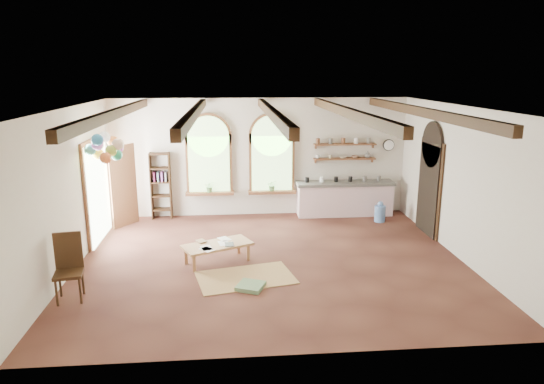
{
  "coord_description": "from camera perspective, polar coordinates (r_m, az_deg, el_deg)",
  "views": [
    {
      "loc": [
        -0.82,
        -9.52,
        3.89
      ],
      "look_at": [
        0.06,
        0.6,
        1.35
      ],
      "focal_mm": 32.0,
      "sensor_mm": 36.0,
      "label": 1
    }
  ],
  "objects": [
    {
      "name": "wall_shelf_lower",
      "position": [
        13.48,
        8.52,
        3.89
      ],
      "size": [
        1.7,
        0.24,
        0.04
      ],
      "primitive_type": "cube",
      "color": "brown",
      "rests_on": "wall_back"
    },
    {
      "name": "shelf_cup_b",
      "position": [
        13.38,
        6.86,
        4.16
      ],
      "size": [
        0.1,
        0.1,
        0.09
      ],
      "primitive_type": "imported",
      "color": "beige",
      "rests_on": "wall_shelf_lower"
    },
    {
      "name": "left_doorway",
      "position": [
        12.06,
        -19.86,
        0.07
      ],
      "size": [
        0.1,
        1.9,
        2.5
      ],
      "primitive_type": "cube",
      "color": "brown",
      "rests_on": "floor"
    },
    {
      "name": "wall_shelf_upper",
      "position": [
        13.41,
        8.58,
        5.58
      ],
      "size": [
        1.7,
        0.24,
        0.04
      ],
      "primitive_type": "cube",
      "color": "brown",
      "rests_on": "wall_back"
    },
    {
      "name": "shelf_bowl_b",
      "position": [
        13.54,
        9.76,
        4.11
      ],
      "size": [
        0.2,
        0.2,
        0.06
      ],
      "primitive_type": "imported",
      "color": "#8C664C",
      "rests_on": "wall_shelf_lower"
    },
    {
      "name": "table_book",
      "position": [
        10.31,
        -8.74,
        -5.83
      ],
      "size": [
        0.28,
        0.3,
        0.02
      ],
      "primitive_type": "imported",
      "rotation": [
        0.0,
        0.0,
        0.58
      ],
      "color": "olive",
      "rests_on": "coffee_table"
    },
    {
      "name": "side_chair",
      "position": [
        9.26,
        -22.7,
        -9.65
      ],
      "size": [
        0.54,
        0.54,
        1.18
      ],
      "color": "#391F12",
      "rests_on": "floor"
    },
    {
      "name": "potted_plant_left",
      "position": [
        13.21,
        -7.35,
        0.63
      ],
      "size": [
        0.27,
        0.23,
        0.3
      ],
      "primitive_type": "imported",
      "color": "#598C4C",
      "rests_on": "window_left"
    },
    {
      "name": "bookshelf",
      "position": [
        13.32,
        -12.95,
        0.71
      ],
      "size": [
        0.53,
        0.32,
        1.8
      ],
      "color": "#391F12",
      "rests_on": "floor"
    },
    {
      "name": "floor_mat",
      "position": [
        9.53,
        -3.11,
        -10.01
      ],
      "size": [
        2.02,
        1.49,
        0.02
      ],
      "primitive_type": "cube",
      "rotation": [
        0.0,
        0.0,
        0.22
      ],
      "color": "tan",
      "rests_on": "floor"
    },
    {
      "name": "shelf_vase",
      "position": [
        13.62,
        11.2,
        4.38
      ],
      "size": [
        0.18,
        0.18,
        0.19
      ],
      "primitive_type": "imported",
      "color": "slate",
      "rests_on": "wall_shelf_lower"
    },
    {
      "name": "potted_plant_right",
      "position": [
        13.24,
        0.02,
        0.78
      ],
      "size": [
        0.27,
        0.23,
        0.3
      ],
      "primitive_type": "imported",
      "color": "#598C4C",
      "rests_on": "window_right"
    },
    {
      "name": "wall_clock",
      "position": [
        13.83,
        13.57,
        5.38
      ],
      "size": [
        0.32,
        0.04,
        0.32
      ],
      "primitive_type": "cylinder",
      "rotation": [
        1.57,
        0.0,
        0.0
      ],
      "color": "black",
      "rests_on": "wall_back"
    },
    {
      "name": "ceiling_beams",
      "position": [
        9.59,
        -0.05,
        9.32
      ],
      "size": [
        6.2,
        6.8,
        0.18
      ],
      "primitive_type": null,
      "color": "#391F12",
      "rests_on": "ceiling"
    },
    {
      "name": "balloon_cluster",
      "position": [
        10.76,
        -18.91,
        4.97
      ],
      "size": [
        0.84,
        0.93,
        1.15
      ],
      "color": "white",
      "rests_on": "floor"
    },
    {
      "name": "window_right",
      "position": [
        13.19,
        -0.02,
        4.19
      ],
      "size": [
        1.3,
        0.28,
        2.2
      ],
      "color": "brown",
      "rests_on": "floor"
    },
    {
      "name": "shelf_bowl_a",
      "position": [
        13.46,
        8.32,
        4.09
      ],
      "size": [
        0.22,
        0.22,
        0.05
      ],
      "primitive_type": "imported",
      "color": "beige",
      "rests_on": "wall_shelf_lower"
    },
    {
      "name": "water_jug_a",
      "position": [
        13.16,
        12.59,
        -2.4
      ],
      "size": [
        0.29,
        0.29,
        0.56
      ],
      "color": "#608BCF",
      "rests_on": "floor"
    },
    {
      "name": "water_jug_b",
      "position": [
        13.86,
        12.52,
        -1.5
      ],
      "size": [
        0.31,
        0.31,
        0.59
      ],
      "color": "#608BCF",
      "rests_on": "floor"
    },
    {
      "name": "floor",
      "position": [
        10.32,
        -0.04,
        -8.1
      ],
      "size": [
        8.0,
        8.0,
        0.0
      ],
      "primitive_type": "plane",
      "color": "brown",
      "rests_on": "ground"
    },
    {
      "name": "right_doorway",
      "position": [
        12.33,
        17.94,
        0.27
      ],
      "size": [
        0.1,
        1.3,
        2.4
      ],
      "primitive_type": "cube",
      "color": "black",
      "rests_on": "floor"
    },
    {
      "name": "kitchen_counter",
      "position": [
        13.54,
        8.53,
        -0.72
      ],
      "size": [
        2.68,
        0.62,
        0.94
      ],
      "color": "white",
      "rests_on": "floor"
    },
    {
      "name": "floor_cushion",
      "position": [
        9.09,
        -2.53,
        -11.01
      ],
      "size": [
        0.6,
        0.6,
        0.08
      ],
      "primitive_type": "cube",
      "rotation": [
        0.0,
        0.0,
        -0.4
      ],
      "color": "#6C9164",
      "rests_on": "floor"
    },
    {
      "name": "shelf_cup_a",
      "position": [
        13.31,
        5.38,
        4.16
      ],
      "size": [
        0.12,
        0.1,
        0.1
      ],
      "primitive_type": "imported",
      "color": "white",
      "rests_on": "wall_shelf_lower"
    },
    {
      "name": "tablet",
      "position": [
        10.11,
        -5.04,
        -6.15
      ],
      "size": [
        0.2,
        0.28,
        0.01
      ],
      "primitive_type": "cube",
      "rotation": [
        0.0,
        0.0,
        0.06
      ],
      "color": "black",
      "rests_on": "coffee_table"
    },
    {
      "name": "coffee_table",
      "position": [
        10.19,
        -6.45,
        -6.34
      ],
      "size": [
        1.55,
        1.18,
        0.4
      ],
      "color": "#B27C52",
      "rests_on": "floor"
    },
    {
      "name": "window_left",
      "position": [
        13.16,
        -7.44,
        4.05
      ],
      "size": [
        1.3,
        0.28,
        2.2
      ],
      "color": "brown",
      "rests_on": "floor"
    }
  ]
}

